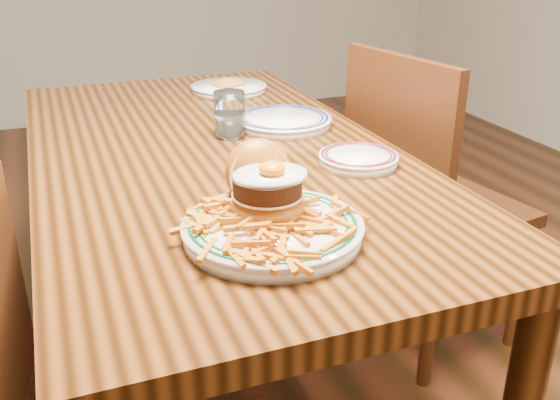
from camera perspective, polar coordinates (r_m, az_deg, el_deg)
name	(u,v)px	position (r m, az deg, el deg)	size (l,w,h in m)	color
floor	(224,390)	(1.92, -5.13, -16.94)	(6.00, 6.00, 0.00)	black
table	(215,181)	(1.57, -6.00, 1.73)	(0.85, 1.60, 0.75)	black
chair_right	(424,199)	(1.91, 12.99, 0.13)	(0.51, 0.51, 0.94)	#421F0D
main_plate	(270,213)	(1.08, -0.91, -1.15)	(0.31, 0.33, 0.15)	white
side_plate	(358,158)	(1.43, 7.18, 3.82)	(0.18, 0.18, 0.03)	white
rear_plate	(283,121)	(1.70, 0.30, 7.28)	(0.26, 0.26, 0.03)	white
water_glass	(230,117)	(1.61, -4.61, 7.56)	(0.08, 0.08, 0.12)	white
far_plate	(229,87)	(2.08, -4.68, 10.22)	(0.25, 0.25, 0.04)	white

